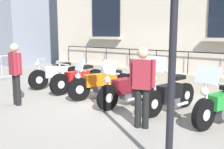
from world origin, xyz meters
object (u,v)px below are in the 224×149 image
motorcycle_maroon (128,89)px  motorcycle_black (170,94)px  pedestrian_standing (142,83)px  pedestrian_walking (15,71)px  motorcycle_green (222,105)px  motorcycle_white (56,75)px  motorcycle_orange (102,83)px  motorcycle_red (78,79)px

motorcycle_maroon → motorcycle_black: 1.19m
pedestrian_standing → pedestrian_walking: (0.74, -3.59, 0.01)m
motorcycle_black → motorcycle_green: size_ratio=1.00×
motorcycle_maroon → motorcycle_green: motorcycle_green is taller
motorcycle_green → pedestrian_walking: 5.22m
motorcycle_black → motorcycle_maroon: bearing=-81.8°
motorcycle_maroon → motorcycle_black: bearing=98.2°
pedestrian_walking → motorcycle_black: bearing=120.8°
motorcycle_white → motorcycle_black: (0.10, 4.60, 0.01)m
motorcycle_orange → pedestrian_standing: pedestrian_standing is taller
motorcycle_white → motorcycle_green: motorcycle_green is taller
motorcycle_maroon → pedestrian_standing: 1.79m
motorcycle_orange → motorcycle_red: bearing=-95.8°
motorcycle_orange → pedestrian_standing: bearing=60.1°
motorcycle_white → motorcycle_maroon: 3.44m
motorcycle_black → pedestrian_standing: 1.45m
motorcycle_black → motorcycle_red: bearing=-91.7°
motorcycle_white → motorcycle_orange: size_ratio=0.99×
motorcycle_white → motorcycle_red: (0.00, 1.18, -0.01)m
motorcycle_maroon → pedestrian_standing: pedestrian_standing is taller
motorcycle_orange → motorcycle_green: motorcycle_green is taller
motorcycle_green → pedestrian_walking: bearing=-66.9°
motorcycle_green → pedestrian_standing: (1.30, -1.19, 0.52)m
pedestrian_standing → pedestrian_walking: bearing=-78.4°
motorcycle_black → pedestrian_standing: pedestrian_standing is taller
motorcycle_white → motorcycle_orange: bearing=87.1°
motorcycle_white → motorcycle_black: 4.60m
motorcycle_maroon → pedestrian_standing: size_ratio=1.31×
motorcycle_green → pedestrian_standing: bearing=-42.4°
motorcycle_red → pedestrian_standing: pedestrian_standing is taller
motorcycle_orange → pedestrian_walking: 2.48m
motorcycle_maroon → motorcycle_green: size_ratio=1.12×
motorcycle_black → pedestrian_walking: bearing=-59.2°
motorcycle_red → motorcycle_white: bearing=-90.1°
motorcycle_green → motorcycle_orange: bearing=-90.7°
motorcycle_green → motorcycle_maroon: bearing=-87.4°
pedestrian_standing → pedestrian_walking: 3.66m
motorcycle_white → motorcycle_orange: (0.12, 2.33, 0.01)m
motorcycle_white → pedestrian_walking: pedestrian_walking is taller
motorcycle_maroon → pedestrian_standing: (1.19, 1.24, 0.48)m
motorcycle_orange → motorcycle_maroon: (0.15, 1.10, 0.00)m
motorcycle_black → motorcycle_green: 1.26m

